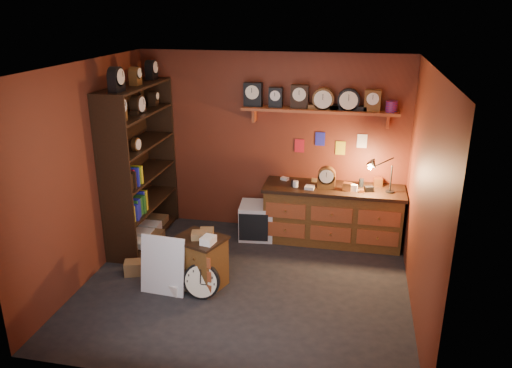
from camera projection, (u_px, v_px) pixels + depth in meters
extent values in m
plane|color=black|center=(246.00, 285.00, 6.27)|extent=(4.00, 4.00, 0.00)
cube|color=maroon|center=(272.00, 144.00, 7.47)|extent=(4.00, 0.02, 2.70)
cube|color=maroon|center=(196.00, 256.00, 4.15)|extent=(4.00, 0.02, 2.70)
cube|color=maroon|center=(88.00, 173.00, 6.19)|extent=(0.02, 3.60, 2.70)
cube|color=maroon|center=(423.00, 197.00, 5.43)|extent=(0.02, 3.60, 2.70)
cube|color=beige|center=(244.00, 66.00, 5.35)|extent=(4.00, 3.60, 0.02)
cube|color=#9C4722|center=(319.00, 110.00, 7.00)|extent=(2.20, 0.30, 0.04)
cube|color=#9C4722|center=(254.00, 115.00, 7.29)|extent=(0.04, 0.16, 0.20)
cube|color=#9C4722|center=(388.00, 121.00, 6.93)|extent=(0.04, 0.16, 0.20)
cylinder|color=#B21419|center=(392.00, 106.00, 6.78)|extent=(0.16, 0.16, 0.15)
cube|color=maroon|center=(281.00, 145.00, 7.43)|extent=(0.14, 0.01, 0.20)
cube|color=#1B1D95|center=(302.00, 138.00, 7.33)|extent=(0.14, 0.01, 0.20)
cube|color=gold|center=(322.00, 147.00, 7.32)|extent=(0.14, 0.01, 0.20)
cube|color=silver|center=(343.00, 140.00, 7.22)|extent=(0.14, 0.01, 0.20)
cube|color=black|center=(126.00, 165.00, 7.16)|extent=(0.03, 1.60, 2.30)
cube|color=black|center=(115.00, 184.00, 6.40)|extent=(0.45, 0.03, 2.30)
cube|color=black|center=(161.00, 151.00, 7.84)|extent=(0.45, 0.03, 2.30)
cube|color=black|center=(146.00, 236.00, 7.49)|extent=(0.43, 1.54, 0.03)
cube|color=black|center=(144.00, 205.00, 7.32)|extent=(0.43, 1.54, 0.03)
cube|color=black|center=(141.00, 176.00, 7.17)|extent=(0.43, 1.54, 0.03)
cube|color=black|center=(139.00, 146.00, 7.01)|extent=(0.43, 1.54, 0.03)
cube|color=black|center=(136.00, 114.00, 6.86)|extent=(0.43, 1.54, 0.03)
cube|color=black|center=(134.00, 86.00, 6.73)|extent=(0.43, 1.54, 0.03)
cube|color=brown|center=(332.00, 216.00, 7.31)|extent=(1.95, 0.60, 0.80)
cube|color=black|center=(334.00, 189.00, 7.17)|extent=(2.01, 0.66, 0.05)
cube|color=#9C4722|center=(331.00, 224.00, 7.03)|extent=(1.87, 0.02, 0.52)
cylinder|color=black|center=(390.00, 192.00, 6.96)|extent=(0.12, 0.12, 0.02)
cylinder|color=black|center=(391.00, 179.00, 6.90)|extent=(0.02, 0.02, 0.38)
cylinder|color=black|center=(384.00, 162.00, 6.81)|extent=(0.27, 0.09, 0.14)
cone|color=black|center=(373.00, 165.00, 6.82)|extent=(0.18, 0.14, 0.18)
cube|color=brown|center=(201.00, 263.00, 6.16)|extent=(0.66, 0.61, 0.63)
cube|color=black|center=(200.00, 239.00, 6.05)|extent=(0.71, 0.66, 0.03)
cube|color=#9C4722|center=(195.00, 272.00, 5.95)|extent=(0.45, 0.18, 0.53)
cylinder|color=black|center=(202.00, 281.00, 5.94)|extent=(0.45, 0.15, 0.45)
cylinder|color=#F1E5C1|center=(201.00, 282.00, 5.91)|extent=(0.39, 0.09, 0.39)
cube|color=black|center=(200.00, 278.00, 5.88)|extent=(0.01, 0.04, 0.14)
cube|color=black|center=(205.00, 285.00, 5.90)|extent=(0.10, 0.01, 0.01)
cube|color=silver|center=(164.00, 292.00, 6.12)|extent=(0.57, 0.19, 0.74)
cube|color=silver|center=(257.00, 220.00, 7.50)|extent=(0.55, 0.55, 0.52)
cube|color=black|center=(253.00, 228.00, 7.26)|extent=(0.43, 0.06, 0.42)
cube|color=brown|center=(154.00, 237.00, 7.38)|extent=(0.29, 0.25, 0.17)
cube|color=white|center=(176.00, 286.00, 6.13)|extent=(0.29, 0.31, 0.13)
cube|color=brown|center=(134.00, 268.00, 6.50)|extent=(0.29, 0.26, 0.18)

